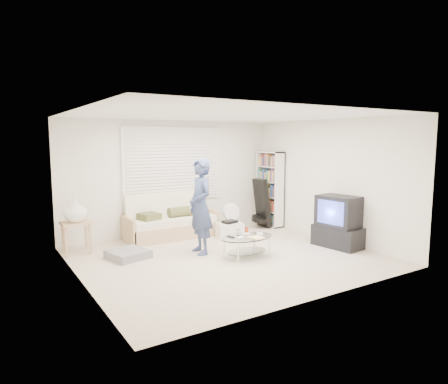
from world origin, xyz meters
TOP-DOWN VIEW (x-y plane):
  - ground at (0.00, 0.00)m, footprint 5.00×5.00m
  - room_shell at (0.00, 0.48)m, footprint 5.02×4.52m
  - window_blinds at (0.00, 2.20)m, footprint 2.32×0.08m
  - futon_sofa at (-0.23, 1.87)m, footprint 1.96×0.79m
  - grey_floor_pillow at (-1.52, 0.86)m, footprint 0.76×0.76m
  - side_table at (-2.22, 1.66)m, footprint 0.52×0.42m
  - bookshelf at (2.32, 1.71)m, footprint 0.28×0.76m
  - guitar_case at (2.00, 1.60)m, footprint 0.42×0.43m
  - floor_fan at (1.10, 1.58)m, footprint 0.40×0.27m
  - storage_bin at (0.82, 1.16)m, footprint 0.61×0.49m
  - tv_unit at (2.20, -0.58)m, footprint 0.60×0.98m
  - coffee_table at (0.29, -0.22)m, footprint 1.06×0.71m
  - standing_person at (-0.28, 0.46)m, footprint 0.47×0.67m

SIDE VIEW (x-z plane):
  - ground at x=0.00m, z-range 0.00..0.00m
  - grey_floor_pillow at x=-1.52m, z-range 0.00..0.14m
  - storage_bin at x=0.82m, z-range -0.02..0.36m
  - coffee_table at x=0.29m, z-range 0.06..0.56m
  - futon_sofa at x=-0.23m, z-range -0.16..0.79m
  - floor_fan at x=1.10m, z-range 0.06..0.73m
  - tv_unit at x=2.20m, z-range -0.01..0.99m
  - guitar_case at x=2.00m, z-range -0.06..1.09m
  - side_table at x=-2.22m, z-range 0.25..1.28m
  - standing_person at x=-0.28m, z-range 0.00..1.75m
  - bookshelf at x=2.32m, z-range 0.00..1.80m
  - window_blinds at x=0.00m, z-range 0.74..2.36m
  - room_shell at x=0.00m, z-range 0.37..2.88m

